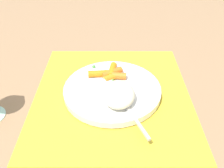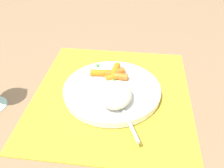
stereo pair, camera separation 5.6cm
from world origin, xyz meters
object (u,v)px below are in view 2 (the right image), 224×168
carrot_portion (113,73)px  fork (118,99)px  rice_mound (115,95)px  plate (112,90)px

carrot_portion → fork: 0.09m
carrot_portion → rice_mound: bearing=-169.6°
plate → fork: 0.05m
rice_mound → carrot_portion: bearing=10.4°
carrot_portion → fork: size_ratio=0.49×
plate → fork: bearing=-156.7°
rice_mound → fork: rice_mound is taller
rice_mound → carrot_portion: rice_mound is taller
plate → fork: size_ratio=1.18×
carrot_portion → fork: (-0.09, -0.02, -0.01)m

